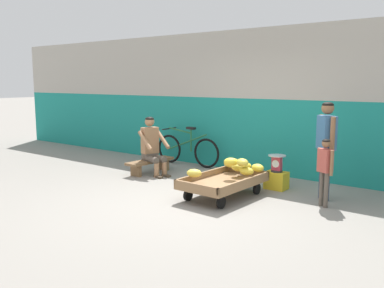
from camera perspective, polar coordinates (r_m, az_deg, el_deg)
The scene contains 11 objects.
ground_plane at distance 6.39m, azimuth -0.96°, elevation -8.17°, with size 80.00×80.00×0.00m, color gray.
back_wall at distance 8.44m, azimuth 10.62°, elevation 5.71°, with size 16.00×0.30×2.87m.
banana_cart at distance 6.67m, azimuth 4.33°, elevation -5.32°, with size 0.89×1.47×0.36m.
banana_pile at distance 6.86m, azimuth 6.02°, elevation -3.09°, with size 0.88×1.22×0.27m.
low_bench at distance 8.45m, azimuth -5.74°, elevation -2.64°, with size 0.36×1.12×0.27m.
vendor_seated at distance 8.31m, azimuth -5.48°, elevation -0.25°, with size 0.73×0.59×1.14m.
plastic_crate at distance 7.34m, azimuth 11.48°, elevation -4.91°, with size 0.36×0.28×0.30m.
weighing_scale at distance 7.27m, azimuth 11.55°, elevation -2.58°, with size 0.30×0.30×0.29m.
bicycle_near_left at distance 9.16m, azimuth -0.66°, elevation -0.74°, with size 1.66×0.48×0.86m.
customer_adult at distance 6.74m, azimuth 17.92°, elevation 0.58°, with size 0.36×0.38×1.53m.
customer_child at distance 6.39m, azimuth 17.76°, elevation -2.78°, with size 0.28×0.22×1.01m.
Camera 1 is at (3.78, -4.80, 1.85)m, focal length 38.92 mm.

